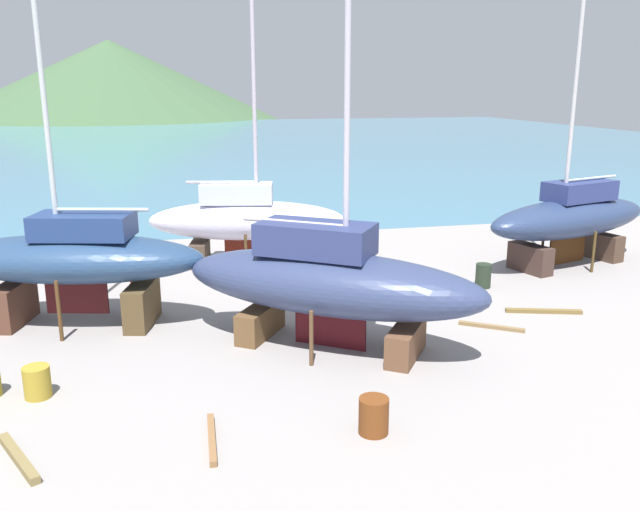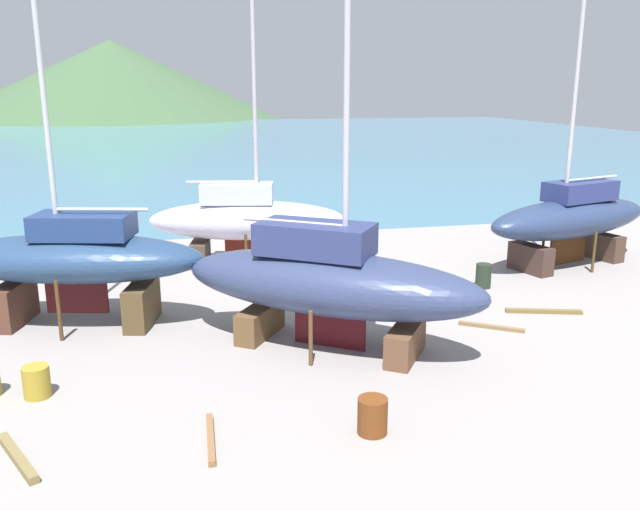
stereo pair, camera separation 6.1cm
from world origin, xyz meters
name	(u,v)px [view 2 (the right image)]	position (x,y,z in m)	size (l,w,h in m)	color
ground_plane	(375,316)	(0.00, -4.31, 0.00)	(52.87, 52.87, 0.00)	gray
sea_water	(217,142)	(0.00, 68.78, 0.00)	(142.28, 119.73, 0.01)	teal
headland_hill	(115,117)	(-19.37, 148.88, 0.00)	(157.21, 157.21, 36.66)	#3F5D3B
sailboat_large_starboard	(247,219)	(-3.43, 3.30, 2.02)	(8.69, 3.78, 14.28)	#444026
sailboat_mid_port	(329,281)	(-2.16, -6.53, 2.05)	(9.19, 7.46, 15.06)	brown
sailboat_small_center	(571,217)	(10.12, 0.13, 2.11)	(9.21, 4.89, 15.10)	#422E27
sailboat_far_slipway	(74,259)	(-9.66, -2.87, 2.21)	(8.79, 4.57, 14.74)	#523124
worker	(134,266)	(-8.07, 0.76, 0.88)	(0.47, 0.30, 1.69)	maroon
barrel_blue_faded	(372,416)	(-2.39, -11.69, 0.42)	(0.68, 0.68, 0.84)	brown
barrel_rust_mid	(483,276)	(5.05, -2.11, 0.47)	(0.60, 0.60, 0.93)	#222E20
barrel_tipped_right	(37,382)	(-10.06, -8.13, 0.41)	(0.66, 0.66, 0.81)	olive
timber_short_skew	(544,311)	(5.74, -5.30, 0.06)	(2.57, 0.21, 0.13)	brown
timber_long_fore	(491,327)	(3.29, -6.26, 0.06)	(2.08, 0.17, 0.11)	olive
timber_short_cross	(22,276)	(-12.63, 3.22, 0.09)	(1.51, 0.13, 0.17)	#836348
timber_long_aft	(17,457)	(-9.93, -11.17, 0.09)	(2.21, 0.20, 0.17)	olive
timber_plank_near	(211,439)	(-5.96, -11.27, 0.07)	(2.07, 0.15, 0.14)	brown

